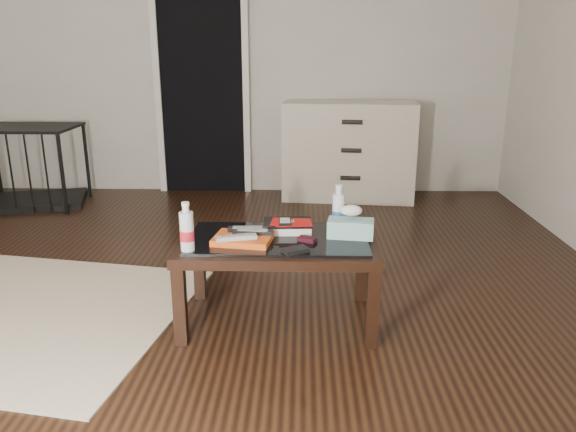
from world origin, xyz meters
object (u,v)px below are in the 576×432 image
Objects in this scene: coffee_table at (278,249)px; pet_crate at (29,180)px; dresser at (349,151)px; tissue_box at (351,228)px; textbook at (288,226)px; water_bottle_left at (187,226)px; water_bottle_right at (338,207)px.

pet_crate is (-2.34, 2.17, -0.17)m from coffee_table.
dresser reaches higher than tissue_box.
coffee_table is 0.38m from tissue_box.
coffee_table is 2.56m from dresser.
tissue_box reaches higher than textbook.
water_bottle_left reaches higher than textbook.
tissue_box is at bearing 3.23° from coffee_table.
water_bottle_left is at bearing -104.73° from dresser.
dresser is at bearing 93.86° from tissue_box.
tissue_box is (0.79, 0.22, -0.07)m from water_bottle_left.
pet_crate is at bearing 149.65° from tissue_box.
water_bottle_right reaches higher than textbook.
water_bottle_right is (0.31, 0.15, 0.18)m from coffee_table.
water_bottle_left is 0.82m from tissue_box.
pet_crate reaches higher than textbook.
water_bottle_right is at bearing 120.94° from tissue_box.
water_bottle_right is 1.03× the size of tissue_box.
water_bottle_right is (0.27, 0.04, 0.10)m from textbook.
textbook is 1.05× the size of water_bottle_right.
dresser reaches higher than water_bottle_left.
water_bottle_right is at bearing -90.67° from dresser.
dresser is 4.96× the size of textbook.
textbook is at bearing -171.75° from water_bottle_right.
textbook is 0.29m from water_bottle_right.
dresser is 5.21× the size of water_bottle_left.
pet_crate is at bearing -168.42° from dresser.
dresser is 2.91m from pet_crate.
coffee_table is at bearing -97.32° from dresser.
pet_crate reaches higher than coffee_table.
pet_crate reaches higher than water_bottle_right.
tissue_box is (0.37, 0.02, 0.11)m from coffee_table.
tissue_box is (2.70, -2.15, 0.28)m from pet_crate.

